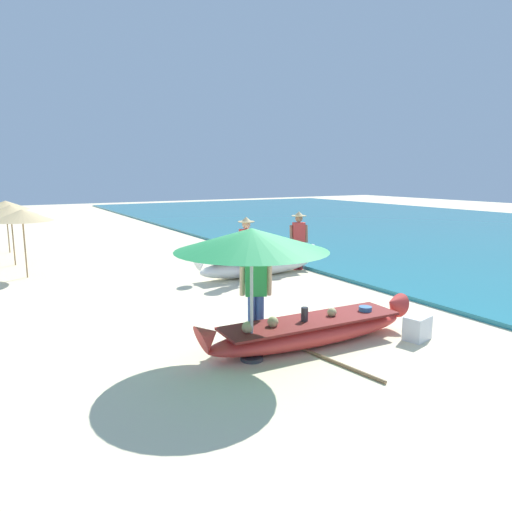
% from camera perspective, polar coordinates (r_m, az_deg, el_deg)
% --- Properties ---
extents(ground_plane, '(80.00, 80.00, 0.00)m').
position_cam_1_polar(ground_plane, '(8.96, 2.07, -8.62)').
color(ground_plane, beige).
extents(sea, '(24.00, 56.00, 0.10)m').
position_cam_1_polar(sea, '(25.46, 22.84, 2.94)').
color(sea, teal).
rests_on(sea, ground).
extents(boat_red_foreground, '(4.17, 0.93, 0.74)m').
position_cam_1_polar(boat_red_foreground, '(8.03, 6.80, -9.06)').
color(boat_red_foreground, red).
rests_on(boat_red_foreground, ground).
extents(boat_white_midground, '(3.97, 0.81, 0.85)m').
position_cam_1_polar(boat_white_midground, '(13.18, 0.30, -1.07)').
color(boat_white_midground, white).
rests_on(boat_white_midground, ground).
extents(person_vendor_hatted, '(0.58, 0.44, 1.75)m').
position_cam_1_polar(person_vendor_hatted, '(12.34, -1.20, 1.40)').
color(person_vendor_hatted, '#3D5BA8').
rests_on(person_vendor_hatted, ground).
extents(person_tourist_customer, '(0.58, 0.43, 1.66)m').
position_cam_1_polar(person_tourist_customer, '(7.90, -0.02, -4.09)').
color(person_tourist_customer, '#3D5BA8').
rests_on(person_tourist_customer, ground).
extents(person_vendor_assistant, '(0.58, 0.44, 1.76)m').
position_cam_1_polar(person_vendor_assistant, '(13.98, 5.26, 2.44)').
color(person_vendor_assistant, '#B2383D').
rests_on(person_vendor_assistant, ground).
extents(patio_umbrella_large, '(2.34, 2.34, 2.08)m').
position_cam_1_polar(patio_umbrella_large, '(6.93, -0.55, 1.94)').
color(patio_umbrella_large, '#B7B7BC').
rests_on(patio_umbrella_large, ground).
extents(parasol_row_0, '(1.60, 1.60, 1.91)m').
position_cam_1_polar(parasol_row_0, '(14.27, -26.79, 4.49)').
color(parasol_row_0, '#8E6B47').
rests_on(parasol_row_0, ground).
extents(parasol_row_1, '(1.60, 1.60, 1.91)m').
position_cam_1_polar(parasol_row_1, '(16.42, -27.93, 4.99)').
color(parasol_row_1, '#8E6B47').
rests_on(parasol_row_1, ground).
extents(parasol_row_2, '(1.60, 1.60, 1.91)m').
position_cam_1_polar(parasol_row_2, '(19.18, -28.40, 5.52)').
color(parasol_row_2, '#8E6B47').
rests_on(parasol_row_2, ground).
extents(cooler_box, '(0.53, 0.43, 0.42)m').
position_cam_1_polar(cooler_box, '(8.69, 19.20, -8.34)').
color(cooler_box, silver).
rests_on(cooler_box, ground).
extents(paddle, '(0.51, 1.89, 0.05)m').
position_cam_1_polar(paddle, '(7.55, 8.15, -12.16)').
color(paddle, '#8E6B47').
rests_on(paddle, ground).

